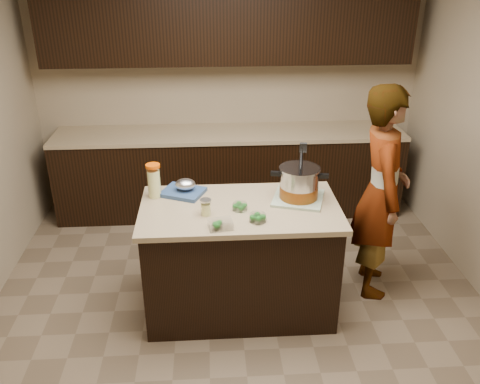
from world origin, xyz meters
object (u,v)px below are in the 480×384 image
object	(u,v)px
stock_pot	(299,185)
person	(381,193)
island	(240,259)
lemonade_pitcher	(154,182)

from	to	relation	value
stock_pot	person	world-z (taller)	person
island	lemonade_pitcher	xyz separation A→B (m)	(-0.63, 0.21, 0.57)
island	lemonade_pitcher	size ratio (longest dim) A/B	5.63
lemonade_pitcher	person	world-z (taller)	person
stock_pot	person	distance (m)	0.71
lemonade_pitcher	stock_pot	bearing A→B (deg)	-6.18
lemonade_pitcher	person	xyz separation A→B (m)	(1.76, 0.02, -0.15)
island	person	world-z (taller)	person
island	person	distance (m)	1.22
lemonade_pitcher	person	distance (m)	1.77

